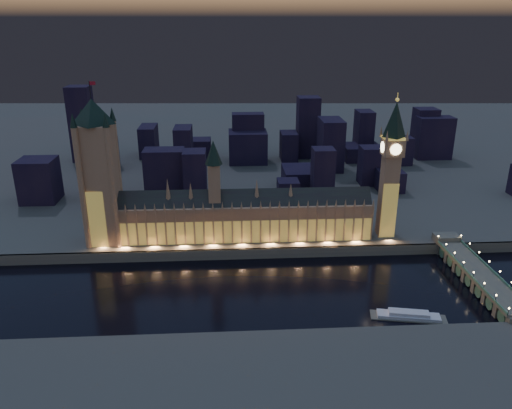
{
  "coord_description": "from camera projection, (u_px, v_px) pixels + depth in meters",
  "views": [
    {
      "loc": [
        -15.85,
        -295.44,
        170.25
      ],
      "look_at": [
        5.0,
        55.0,
        38.0
      ],
      "focal_mm": 35.0,
      "sensor_mm": 36.0,
      "label": 1
    }
  ],
  "objects": [
    {
      "name": "elizabeth_tower",
      "position": [
        392.0,
        159.0,
        376.05
      ],
      "size": [
        18.0,
        18.0,
        111.2
      ],
      "color": "#A07251",
      "rests_on": "north_bank"
    },
    {
      "name": "ground_plane",
      "position": [
        253.0,
        286.0,
        336.89
      ],
      "size": [
        2000.0,
        2000.0,
        0.0
      ],
      "primitive_type": "plane",
      "color": "black",
      "rests_on": "ground"
    },
    {
      "name": "victoria_tower",
      "position": [
        99.0,
        166.0,
        364.65
      ],
      "size": [
        31.68,
        31.68,
        120.93
      ],
      "color": "#A07251",
      "rests_on": "north_bank"
    },
    {
      "name": "city_backdrop",
      "position": [
        267.0,
        149.0,
        557.76
      ],
      "size": [
        490.33,
        215.63,
        87.88
      ],
      "color": "black",
      "rests_on": "north_bank"
    },
    {
      "name": "palace_of_westminster",
      "position": [
        240.0,
        216.0,
        384.88
      ],
      "size": [
        202.0,
        21.55,
        78.0
      ],
      "color": "#A07251",
      "rests_on": "north_bank"
    },
    {
      "name": "embankment_wall",
      "position": [
        250.0,
        254.0,
        373.78
      ],
      "size": [
        2000.0,
        2.5,
        8.0
      ],
      "primitive_type": "cube",
      "color": "#504D4C",
      "rests_on": "ground"
    },
    {
      "name": "westminster_bridge",
      "position": [
        475.0,
        274.0,
        339.97
      ],
      "size": [
        18.66,
        113.0,
        15.9
      ],
      "color": "#504D4C",
      "rests_on": "ground"
    },
    {
      "name": "north_bank",
      "position": [
        236.0,
        125.0,
        821.24
      ],
      "size": [
        2000.0,
        960.0,
        8.0
      ],
      "primitive_type": "cube",
      "color": "#404844",
      "rests_on": "ground"
    },
    {
      "name": "river_boat",
      "position": [
        408.0,
        316.0,
        300.53
      ],
      "size": [
        46.06,
        19.09,
        4.5
      ],
      "color": "#504D4C",
      "rests_on": "ground"
    }
  ]
}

